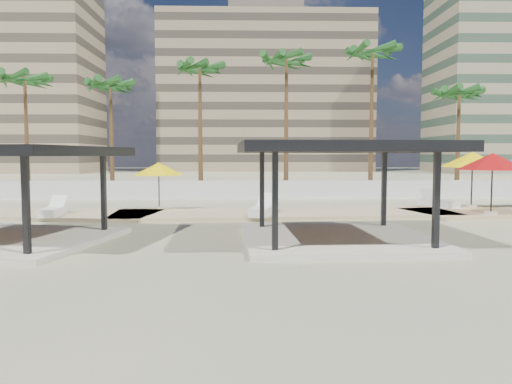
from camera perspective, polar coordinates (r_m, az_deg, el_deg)
ground at (r=16.62m, az=-1.60°, el=-5.65°), size 200.00×200.00×0.00m
promenade at (r=24.28m, az=3.20°, el=-2.38°), size 44.45×7.97×0.24m
boundary_wall at (r=32.45m, az=-1.49°, el=0.25°), size 56.00×0.30×1.20m
building_mid at (r=95.14m, az=1.03°, el=11.11°), size 38.00×16.00×30.40m
pavilion_central at (r=16.59m, az=9.33°, el=1.03°), size 6.69×6.69×3.26m
pavilion_west at (r=17.90m, az=-26.67°, el=0.63°), size 7.24×7.24×3.13m
umbrella_b at (r=25.49m, az=-11.06°, el=2.59°), size 3.32×3.32×2.30m
umbrella_c at (r=24.83m, az=25.42°, el=3.15°), size 3.62×3.62×2.77m
umbrella_e at (r=27.75m, az=23.51°, el=3.41°), size 3.72×3.72×2.84m
lounger_a at (r=23.96m, az=-22.15°, el=-2.01°), size 0.84×2.22×0.83m
lounger_b at (r=22.37m, az=0.76°, el=-2.06°), size 1.32×2.52×0.91m
lounger_c at (r=27.65m, az=20.08°, el=-1.13°), size 1.56×2.48×0.90m
palm_b at (r=38.48m, az=-24.91°, el=11.12°), size 3.00×3.00×8.87m
palm_c at (r=35.92m, az=-16.30°, el=11.18°), size 3.00×3.00×8.42m
palm_d at (r=35.86m, az=-6.44°, el=13.30°), size 3.00×3.00×9.71m
palm_e at (r=35.43m, az=3.50°, el=14.22°), size 3.00×3.00×10.23m
palm_f at (r=36.71m, az=13.17°, el=14.61°), size 3.00×3.00×10.80m
palm_g at (r=37.87m, az=22.21°, el=10.01°), size 3.00×3.00×7.96m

